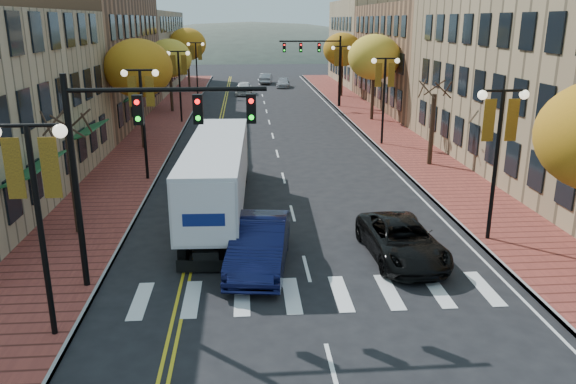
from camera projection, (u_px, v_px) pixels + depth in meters
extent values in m
plane|color=black|center=(322.00, 327.00, 16.23)|extent=(200.00, 200.00, 0.00)
cube|color=brown|center=(162.00, 126.00, 46.52)|extent=(4.00, 85.00, 0.15)
cube|color=brown|center=(375.00, 123.00, 47.84)|extent=(4.00, 85.00, 0.15)
cube|color=brown|center=(68.00, 57.00, 47.67)|extent=(12.00, 24.00, 11.00)
cube|color=#9E8966|center=(127.00, 50.00, 71.71)|extent=(12.00, 26.00, 9.50)
cube|color=brown|center=(450.00, 56.00, 56.13)|extent=(15.00, 24.00, 10.00)
cube|color=#9E8966|center=(394.00, 42.00, 76.95)|extent=(15.00, 20.00, 11.00)
cylinder|color=#382619|center=(74.00, 182.00, 22.53)|extent=(0.28, 0.28, 4.20)
cylinder|color=#382619|center=(142.00, 112.00, 37.67)|extent=(0.28, 0.28, 4.90)
ellipsoid|color=orange|center=(138.00, 68.00, 36.83)|extent=(4.48, 4.48, 3.81)
cylinder|color=#382619|center=(171.00, 87.00, 52.97)|extent=(0.28, 0.28, 4.55)
ellipsoid|color=gold|center=(169.00, 58.00, 52.19)|extent=(4.16, 4.16, 3.54)
cylinder|color=#382619|center=(189.00, 68.00, 70.05)|extent=(0.28, 0.28, 5.04)
ellipsoid|color=orange|center=(187.00, 44.00, 69.19)|extent=(4.61, 4.61, 3.92)
cylinder|color=#382619|center=(432.00, 130.00, 33.38)|extent=(0.28, 0.28, 4.20)
cylinder|color=#382619|center=(373.00, 91.00, 48.52)|extent=(0.28, 0.28, 4.90)
ellipsoid|color=gold|center=(374.00, 57.00, 47.68)|extent=(4.48, 4.48, 3.81)
cylinder|color=#382619|center=(342.00, 75.00, 63.79)|extent=(0.28, 0.28, 4.76)
ellipsoid|color=orange|center=(342.00, 49.00, 62.97)|extent=(4.35, 4.35, 3.70)
cylinder|color=black|center=(42.00, 238.00, 14.80)|extent=(0.16, 0.16, 6.00)
cylinder|color=black|center=(26.00, 125.00, 13.91)|extent=(1.60, 0.10, 0.10)
sphere|color=#FFF2CC|center=(60.00, 131.00, 14.02)|extent=(0.36, 0.36, 0.36)
cube|color=#C4881A|center=(14.00, 169.00, 14.21)|extent=(0.45, 0.03, 1.60)
cube|color=#C4881A|center=(50.00, 168.00, 14.27)|extent=(0.45, 0.03, 1.60)
cylinder|color=black|center=(144.00, 127.00, 30.04)|extent=(0.16, 0.16, 6.00)
cylinder|color=black|center=(140.00, 70.00, 29.16)|extent=(1.60, 0.10, 0.10)
sphere|color=#FFF2CC|center=(124.00, 73.00, 29.15)|extent=(0.36, 0.36, 0.36)
sphere|color=#FFF2CC|center=(155.00, 73.00, 29.26)|extent=(0.36, 0.36, 0.36)
cube|color=#C4881A|center=(132.00, 91.00, 29.45)|extent=(0.45, 0.03, 1.60)
cube|color=#C4881A|center=(150.00, 91.00, 29.52)|extent=(0.45, 0.03, 1.60)
cylinder|color=black|center=(180.00, 88.00, 47.20)|extent=(0.16, 0.16, 6.00)
cylinder|color=black|center=(178.00, 51.00, 46.31)|extent=(1.60, 0.10, 0.10)
sphere|color=#FFF2CC|center=(168.00, 53.00, 46.30)|extent=(0.36, 0.36, 0.36)
sphere|color=#FFF2CC|center=(188.00, 53.00, 46.42)|extent=(0.36, 0.36, 0.36)
cube|color=#C4881A|center=(173.00, 65.00, 46.60)|extent=(0.45, 0.03, 1.60)
cube|color=#C4881A|center=(184.00, 65.00, 46.67)|extent=(0.45, 0.03, 1.60)
cylinder|color=black|center=(197.00, 70.00, 64.35)|extent=(0.16, 0.16, 6.00)
cylinder|color=black|center=(195.00, 43.00, 63.46)|extent=(1.60, 0.10, 0.10)
sphere|color=#FFF2CC|center=(188.00, 44.00, 63.45)|extent=(0.36, 0.36, 0.36)
sphere|color=#FFF2CC|center=(203.00, 44.00, 63.57)|extent=(0.36, 0.36, 0.36)
cube|color=#C4881A|center=(192.00, 53.00, 63.76)|extent=(0.45, 0.03, 1.60)
cube|color=#C4881A|center=(200.00, 53.00, 63.82)|extent=(0.45, 0.03, 1.60)
cylinder|color=black|center=(495.00, 169.00, 21.61)|extent=(0.16, 0.16, 6.00)
cylinder|color=black|center=(504.00, 91.00, 20.73)|extent=(1.60, 0.10, 0.10)
sphere|color=#FFF2CC|center=(482.00, 95.00, 20.72)|extent=(0.36, 0.36, 0.36)
sphere|color=#FFF2CC|center=(524.00, 95.00, 20.83)|extent=(0.36, 0.36, 0.36)
cube|color=#C4881A|center=(489.00, 120.00, 21.02)|extent=(0.45, 0.03, 1.60)
cube|color=#C4881A|center=(512.00, 120.00, 21.09)|extent=(0.45, 0.03, 1.60)
cylinder|color=black|center=(384.00, 103.00, 38.76)|extent=(0.16, 0.16, 6.00)
cylinder|color=black|center=(386.00, 58.00, 37.88)|extent=(1.60, 0.10, 0.10)
sphere|color=#FFF2CC|center=(374.00, 61.00, 37.87)|extent=(0.36, 0.36, 0.36)
sphere|color=#FFF2CC|center=(397.00, 61.00, 37.98)|extent=(0.36, 0.36, 0.36)
cube|color=#C4881A|center=(378.00, 75.00, 38.17)|extent=(0.45, 0.03, 1.60)
cube|color=#C4881A|center=(391.00, 75.00, 38.24)|extent=(0.45, 0.03, 1.60)
cylinder|color=black|center=(340.00, 77.00, 55.92)|extent=(0.16, 0.16, 6.00)
cylinder|color=black|center=(341.00, 46.00, 55.03)|extent=(1.60, 0.10, 0.10)
sphere|color=#FFF2CC|center=(333.00, 48.00, 55.02)|extent=(0.36, 0.36, 0.36)
sphere|color=#FFF2CC|center=(349.00, 48.00, 55.14)|extent=(0.36, 0.36, 0.36)
cube|color=#C4881A|center=(336.00, 58.00, 55.32)|extent=(0.45, 0.03, 1.60)
cube|color=#C4881A|center=(345.00, 58.00, 55.39)|extent=(0.45, 0.03, 1.60)
cylinder|color=black|center=(76.00, 187.00, 17.52)|extent=(0.20, 0.20, 7.00)
cylinder|color=black|center=(167.00, 90.00, 16.85)|extent=(6.00, 0.14, 0.14)
cube|color=black|center=(138.00, 110.00, 16.96)|extent=(0.30, 0.25, 0.90)
sphere|color=#FF0C0C|center=(137.00, 102.00, 16.76)|extent=(0.16, 0.16, 0.16)
cube|color=black|center=(198.00, 109.00, 17.10)|extent=(0.30, 0.25, 0.90)
sphere|color=#FF0C0C|center=(197.00, 102.00, 16.89)|extent=(0.16, 0.16, 0.16)
cube|color=black|center=(251.00, 109.00, 17.21)|extent=(0.30, 0.25, 0.90)
sphere|color=#FF0C0C|center=(251.00, 101.00, 17.01)|extent=(0.16, 0.16, 0.16)
cylinder|color=black|center=(340.00, 72.00, 55.76)|extent=(0.20, 0.20, 7.00)
cylinder|color=black|center=(310.00, 41.00, 54.66)|extent=(6.00, 0.14, 0.14)
cube|color=black|center=(319.00, 47.00, 54.90)|extent=(0.30, 0.25, 0.90)
sphere|color=#FF0C0C|center=(319.00, 45.00, 54.70)|extent=(0.16, 0.16, 0.16)
cube|color=black|center=(301.00, 48.00, 54.77)|extent=(0.30, 0.25, 0.90)
sphere|color=#FF0C0C|center=(301.00, 45.00, 54.56)|extent=(0.16, 0.16, 0.16)
cube|color=black|center=(284.00, 48.00, 54.65)|extent=(0.30, 0.25, 0.90)
sphere|color=#FF0C0C|center=(284.00, 45.00, 54.44)|extent=(0.16, 0.16, 0.16)
cube|color=black|center=(218.00, 204.00, 24.64)|extent=(1.26, 11.54, 0.31)
cube|color=silver|center=(217.00, 170.00, 24.18)|extent=(2.67, 11.59, 2.48)
cube|color=black|center=(227.00, 152.00, 31.20)|extent=(2.30, 2.73, 2.22)
cylinder|color=black|center=(183.00, 253.00, 20.29)|extent=(0.34, 0.90, 0.89)
cylinder|color=black|center=(235.00, 252.00, 20.37)|extent=(0.34, 0.90, 0.89)
cylinder|color=black|center=(187.00, 242.00, 21.31)|extent=(0.34, 0.90, 0.89)
cylinder|color=black|center=(236.00, 241.00, 21.39)|extent=(0.34, 0.90, 0.89)
cylinder|color=black|center=(209.00, 175.00, 30.45)|extent=(0.34, 0.90, 0.89)
cylinder|color=black|center=(244.00, 175.00, 30.52)|extent=(0.34, 0.90, 0.89)
cylinder|color=black|center=(213.00, 166.00, 32.31)|extent=(0.34, 0.90, 0.89)
cylinder|color=black|center=(245.00, 166.00, 32.39)|extent=(0.34, 0.90, 0.89)
imported|color=#0D1136|center=(259.00, 244.00, 19.92)|extent=(2.59, 5.61, 1.78)
imported|color=black|center=(402.00, 240.00, 20.69)|extent=(2.69, 5.34, 1.45)
imported|color=white|center=(244.00, 88.00, 66.17)|extent=(2.11, 4.61, 1.53)
imported|color=#AAA9B1|center=(283.00, 83.00, 73.36)|extent=(2.06, 4.19, 1.17)
imported|color=#939299|center=(266.00, 79.00, 77.57)|extent=(2.05, 4.45, 1.41)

